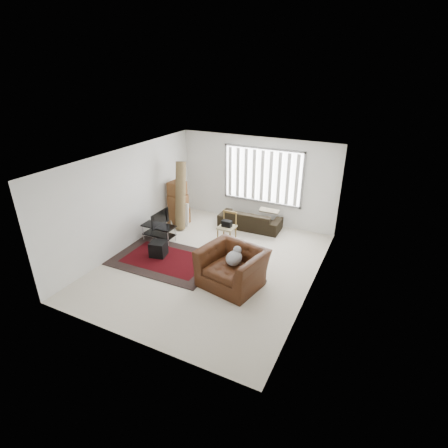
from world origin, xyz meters
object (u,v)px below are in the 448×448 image
(moving_boxes, at_px, (178,205))
(side_chair, at_px, (227,226))
(armchair, at_px, (232,265))
(tv_stand, at_px, (159,230))
(sofa, at_px, (250,217))

(moving_boxes, bearing_deg, side_chair, -12.19)
(side_chair, relative_size, armchair, 0.54)
(tv_stand, relative_size, side_chair, 1.12)
(moving_boxes, height_order, sofa, moving_boxes)
(armchair, bearing_deg, sofa, 115.90)
(moving_boxes, xyz_separation_m, sofa, (2.15, 0.68, -0.26))
(side_chair, distance_m, armchair, 2.18)
(tv_stand, distance_m, armchair, 2.99)
(tv_stand, bearing_deg, moving_boxes, 97.12)
(side_chair, bearing_deg, tv_stand, -154.11)
(tv_stand, distance_m, moving_boxes, 1.31)
(sofa, bearing_deg, moving_boxes, 15.53)
(tv_stand, relative_size, moving_boxes, 0.70)
(tv_stand, bearing_deg, sofa, 44.30)
(tv_stand, distance_m, side_chair, 1.94)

